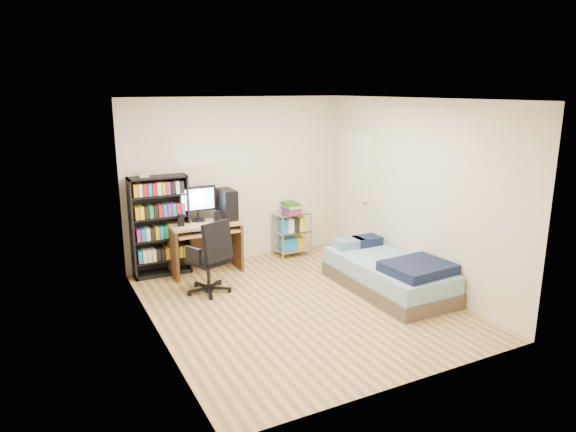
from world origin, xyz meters
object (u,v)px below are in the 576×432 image
media_shelf (160,225)px  office_chair (211,270)px  bed (389,274)px  computer_desk (210,225)px

media_shelf → office_chair: (0.40, -0.97, -0.43)m
office_chair → bed: (2.13, -1.01, -0.08)m
office_chair → bed: size_ratio=0.53×
computer_desk → bed: (1.84, -1.86, -0.44)m
office_chair → bed: bearing=-47.2°
computer_desk → media_shelf: bearing=170.7°
bed → computer_desk: bearing=134.6°
computer_desk → office_chair: (-0.29, -0.85, -0.36)m
office_chair → bed: office_chair is taller
computer_desk → bed: bearing=-45.4°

